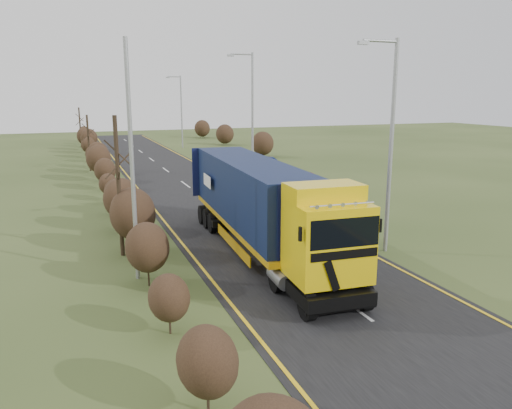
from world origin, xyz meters
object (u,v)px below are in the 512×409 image
object	(u,v)px
streetlight_near	(389,138)
speed_sign	(276,178)
car_blue_sedan	(261,166)
lorry	(260,202)
car_red_hatchback	(300,180)

from	to	relation	value
streetlight_near	speed_sign	size ratio (longest dim) A/B	4.18
streetlight_near	car_blue_sedan	bearing A→B (deg)	82.83
lorry	car_blue_sedan	xyz separation A→B (m)	(8.05, 20.24, -1.54)
lorry	speed_sign	size ratio (longest dim) A/B	6.76
streetlight_near	speed_sign	bearing A→B (deg)	91.40
lorry	speed_sign	world-z (taller)	lorry
streetlight_near	speed_sign	distance (m)	12.15
lorry	streetlight_near	world-z (taller)	streetlight_near
car_red_hatchback	car_blue_sedan	xyz separation A→B (m)	(-0.20, 7.17, 0.05)
car_red_hatchback	speed_sign	size ratio (longest dim) A/B	1.96
lorry	speed_sign	bearing A→B (deg)	66.76
car_red_hatchback	speed_sign	xyz separation A→B (m)	(-3.24, -3.08, 0.79)
car_blue_sedan	car_red_hatchback	bearing A→B (deg)	88.86
car_red_hatchback	streetlight_near	xyz separation A→B (m)	(-2.95, -14.70, 4.32)
car_red_hatchback	speed_sign	bearing A→B (deg)	37.76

